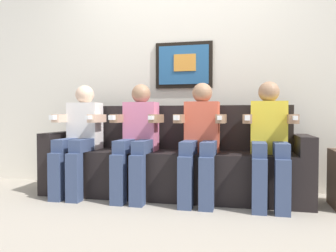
{
  "coord_description": "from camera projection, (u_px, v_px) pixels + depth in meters",
  "views": [
    {
      "loc": [
        0.73,
        -2.97,
        0.81
      ],
      "look_at": [
        0.0,
        0.15,
        0.7
      ],
      "focal_mm": 36.43,
      "sensor_mm": 36.0,
      "label": 1
    }
  ],
  "objects": [
    {
      "name": "ground_plane",
      "position": [
        164.0,
        204.0,
        3.08
      ],
      "size": [
        6.49,
        6.49,
        0.0
      ],
      "primitive_type": "plane",
      "color": "#9E9384"
    },
    {
      "name": "back_wall_assembly",
      "position": [
        181.0,
        70.0,
        3.78
      ],
      "size": [
        4.99,
        0.1,
        2.6
      ],
      "color": "silver",
      "rests_on": "ground_plane"
    },
    {
      "name": "couch",
      "position": [
        172.0,
        164.0,
        3.39
      ],
      "size": [
        2.59,
        0.58,
        0.9
      ],
      "color": "black",
      "rests_on": "ground_plane"
    },
    {
      "name": "person_leftmost",
      "position": [
        79.0,
        135.0,
        3.42
      ],
      "size": [
        0.46,
        0.56,
        1.11
      ],
      "color": "white",
      "rests_on": "ground_plane"
    },
    {
      "name": "person_left_center",
      "position": [
        137.0,
        135.0,
        3.28
      ],
      "size": [
        0.46,
        0.56,
        1.11
      ],
      "color": "pink",
      "rests_on": "ground_plane"
    },
    {
      "name": "person_right_center",
      "position": [
        200.0,
        136.0,
        3.14
      ],
      "size": [
        0.46,
        0.56,
        1.11
      ],
      "color": "#D8593F",
      "rests_on": "ground_plane"
    },
    {
      "name": "person_rightmost",
      "position": [
        269.0,
        137.0,
        3.01
      ],
      "size": [
        0.46,
        0.56,
        1.11
      ],
      "color": "yellow",
      "rests_on": "ground_plane"
    }
  ]
}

